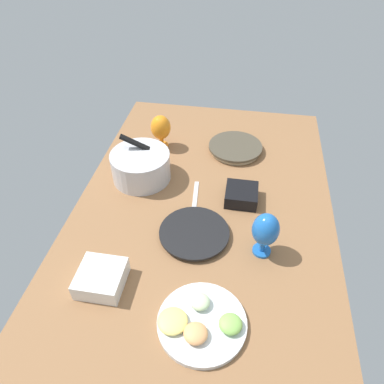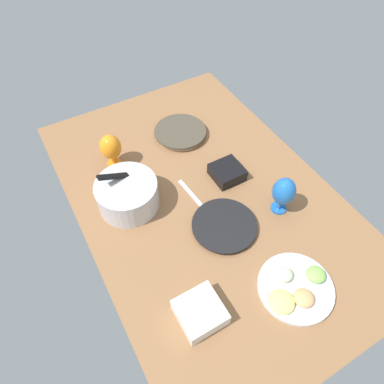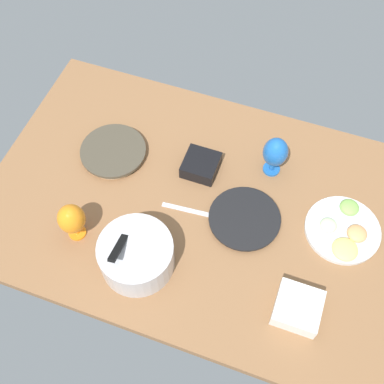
{
  "view_description": "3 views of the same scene",
  "coord_description": "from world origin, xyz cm",
  "px_view_note": "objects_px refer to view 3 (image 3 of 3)",
  "views": [
    {
      "loc": [
        -105.87,
        -12.6,
        102.36
      ],
      "look_at": [
        -2.39,
        4.65,
        7.8
      ],
      "focal_mm": 33.47,
      "sensor_mm": 36.0,
      "label": 1
    },
    {
      "loc": [
        -77.96,
        50.53,
        119.29
      ],
      "look_at": [
        -0.82,
        6.44,
        7.8
      ],
      "focal_mm": 32.5,
      "sensor_mm": 36.0,
      "label": 2
    },
    {
      "loc": [
        -28.37,
        87.02,
        160.11
      ],
      "look_at": [
        2.71,
        0.59,
        7.8
      ],
      "focal_mm": 46.07,
      "sensor_mm": 36.0,
      "label": 3
    }
  ],
  "objects_px": {
    "square_bowl_white": "(298,308)",
    "hurricane_glass_blue": "(275,153)",
    "dinner_plate_left": "(244,219)",
    "hurricane_glass_orange": "(72,219)",
    "dinner_plate_right": "(113,152)",
    "fruit_platter": "(344,230)",
    "square_bowl_black": "(201,165)",
    "mixing_bowl": "(136,255)"
  },
  "relations": [
    {
      "from": "square_bowl_white",
      "to": "hurricane_glass_blue",
      "type": "bearing_deg",
      "value": -66.61
    },
    {
      "from": "dinner_plate_left",
      "to": "hurricane_glass_orange",
      "type": "height_order",
      "value": "hurricane_glass_orange"
    },
    {
      "from": "dinner_plate_left",
      "to": "hurricane_glass_orange",
      "type": "relative_size",
      "value": 1.56
    },
    {
      "from": "dinner_plate_right",
      "to": "fruit_platter",
      "type": "relative_size",
      "value": 0.95
    },
    {
      "from": "square_bowl_black",
      "to": "square_bowl_white",
      "type": "bearing_deg",
      "value": 138.56
    },
    {
      "from": "square_bowl_black",
      "to": "square_bowl_white",
      "type": "distance_m",
      "value": 0.65
    },
    {
      "from": "mixing_bowl",
      "to": "square_bowl_black",
      "type": "xyz_separation_m",
      "value": [
        -0.08,
        -0.45,
        -0.04
      ]
    },
    {
      "from": "dinner_plate_right",
      "to": "square_bowl_white",
      "type": "relative_size",
      "value": 1.75
    },
    {
      "from": "dinner_plate_left",
      "to": "hurricane_glass_blue",
      "type": "relative_size",
      "value": 1.45
    },
    {
      "from": "dinner_plate_left",
      "to": "mixing_bowl",
      "type": "height_order",
      "value": "mixing_bowl"
    },
    {
      "from": "mixing_bowl",
      "to": "fruit_platter",
      "type": "bearing_deg",
      "value": -151.0
    },
    {
      "from": "mixing_bowl",
      "to": "hurricane_glass_blue",
      "type": "distance_m",
      "value": 0.63
    },
    {
      "from": "dinner_plate_right",
      "to": "mixing_bowl",
      "type": "relative_size",
      "value": 1.01
    },
    {
      "from": "mixing_bowl",
      "to": "square_bowl_white",
      "type": "xyz_separation_m",
      "value": [
        -0.56,
        -0.02,
        -0.03
      ]
    },
    {
      "from": "fruit_platter",
      "to": "hurricane_glass_orange",
      "type": "relative_size",
      "value": 1.61
    },
    {
      "from": "dinner_plate_right",
      "to": "hurricane_glass_blue",
      "type": "height_order",
      "value": "hurricane_glass_blue"
    },
    {
      "from": "mixing_bowl",
      "to": "dinner_plate_right",
      "type": "bearing_deg",
      "value": -55.43
    },
    {
      "from": "square_bowl_white",
      "to": "fruit_platter",
      "type": "bearing_deg",
      "value": -104.72
    },
    {
      "from": "hurricane_glass_orange",
      "to": "hurricane_glass_blue",
      "type": "height_order",
      "value": "hurricane_glass_blue"
    },
    {
      "from": "mixing_bowl",
      "to": "square_bowl_black",
      "type": "bearing_deg",
      "value": -99.75
    },
    {
      "from": "dinner_plate_left",
      "to": "dinner_plate_right",
      "type": "height_order",
      "value": "dinner_plate_right"
    },
    {
      "from": "fruit_platter",
      "to": "square_bowl_black",
      "type": "bearing_deg",
      "value": -8.43
    },
    {
      "from": "square_bowl_white",
      "to": "dinner_plate_left",
      "type": "bearing_deg",
      "value": -45.85
    },
    {
      "from": "dinner_plate_left",
      "to": "square_bowl_white",
      "type": "relative_size",
      "value": 1.78
    },
    {
      "from": "hurricane_glass_blue",
      "to": "square_bowl_black",
      "type": "distance_m",
      "value": 0.29
    },
    {
      "from": "dinner_plate_left",
      "to": "square_bowl_black",
      "type": "distance_m",
      "value": 0.28
    },
    {
      "from": "dinner_plate_right",
      "to": "hurricane_glass_orange",
      "type": "xyz_separation_m",
      "value": [
        -0.02,
        0.36,
        0.09
      ]
    },
    {
      "from": "hurricane_glass_orange",
      "to": "hurricane_glass_blue",
      "type": "relative_size",
      "value": 0.93
    },
    {
      "from": "mixing_bowl",
      "to": "hurricane_glass_orange",
      "type": "bearing_deg",
      "value": -7.34
    },
    {
      "from": "dinner_plate_right",
      "to": "mixing_bowl",
      "type": "distance_m",
      "value": 0.48
    },
    {
      "from": "mixing_bowl",
      "to": "fruit_platter",
      "type": "xyz_separation_m",
      "value": [
        -0.65,
        -0.36,
        -0.05
      ]
    },
    {
      "from": "hurricane_glass_orange",
      "to": "square_bowl_black",
      "type": "relative_size",
      "value": 1.29
    },
    {
      "from": "dinner_plate_right",
      "to": "square_bowl_white",
      "type": "xyz_separation_m",
      "value": [
        -0.83,
        0.38,
        0.02
      ]
    },
    {
      "from": "dinner_plate_right",
      "to": "hurricane_glass_orange",
      "type": "relative_size",
      "value": 1.53
    },
    {
      "from": "hurricane_glass_orange",
      "to": "fruit_platter",
      "type": "bearing_deg",
      "value": -159.99
    },
    {
      "from": "dinner_plate_left",
      "to": "square_bowl_black",
      "type": "relative_size",
      "value": 2.01
    },
    {
      "from": "fruit_platter",
      "to": "square_bowl_black",
      "type": "height_order",
      "value": "square_bowl_black"
    },
    {
      "from": "mixing_bowl",
      "to": "square_bowl_white",
      "type": "height_order",
      "value": "mixing_bowl"
    },
    {
      "from": "mixing_bowl",
      "to": "hurricane_glass_orange",
      "type": "relative_size",
      "value": 1.51
    },
    {
      "from": "dinner_plate_left",
      "to": "hurricane_glass_orange",
      "type": "bearing_deg",
      "value": 24.59
    },
    {
      "from": "mixing_bowl",
      "to": "square_bowl_white",
      "type": "distance_m",
      "value": 0.56
    },
    {
      "from": "hurricane_glass_blue",
      "to": "hurricane_glass_orange",
      "type": "bearing_deg",
      "value": 40.61
    }
  ]
}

